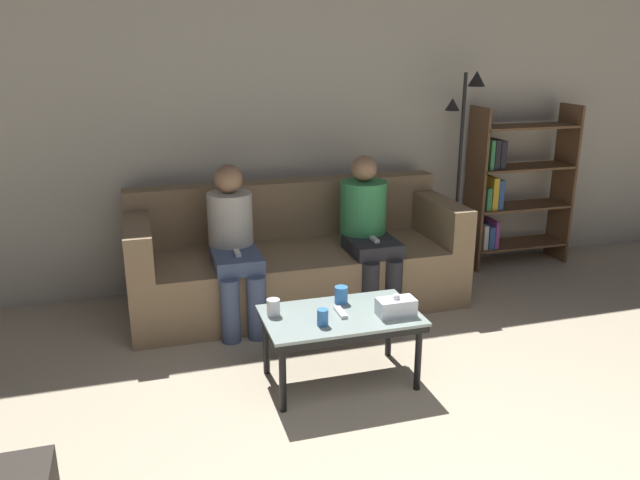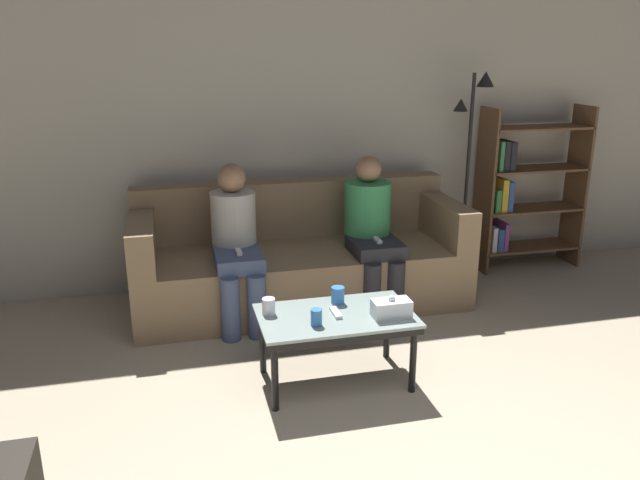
# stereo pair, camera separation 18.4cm
# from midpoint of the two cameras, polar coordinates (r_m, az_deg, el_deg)

# --- Properties ---
(wall_back) EXTENTS (12.00, 0.06, 2.60)m
(wall_back) POSITION_cam_midpoint_polar(r_m,az_deg,el_deg) (5.12, -4.95, 10.31)
(wall_back) COLOR #B7B2A3
(wall_back) RESTS_ON ground_plane
(couch) EXTENTS (2.49, 0.93, 0.90)m
(couch) POSITION_cam_midpoint_polar(r_m,az_deg,el_deg) (4.83, -3.34, -1.96)
(couch) COLOR #897051
(couch) RESTS_ON ground_plane
(coffee_table) EXTENTS (0.90, 0.54, 0.44)m
(coffee_table) POSITION_cam_midpoint_polar(r_m,az_deg,el_deg) (3.66, 0.43, -7.45)
(coffee_table) COLOR #8C9E99
(coffee_table) RESTS_ON ground_plane
(cup_near_left) EXTENTS (0.08, 0.08, 0.10)m
(cup_near_left) POSITION_cam_midpoint_polar(r_m,az_deg,el_deg) (3.62, -5.75, -6.15)
(cup_near_left) COLOR silver
(cup_near_left) RESTS_ON coffee_table
(cup_near_right) EXTENTS (0.08, 0.08, 0.10)m
(cup_near_right) POSITION_cam_midpoint_polar(r_m,az_deg,el_deg) (3.77, 0.48, -5.05)
(cup_near_right) COLOR #3372BF
(cup_near_right) RESTS_ON coffee_table
(cup_far_center) EXTENTS (0.06, 0.06, 0.10)m
(cup_far_center) POSITION_cam_midpoint_polar(r_m,az_deg,el_deg) (3.48, -1.28, -7.10)
(cup_far_center) COLOR #3372BF
(cup_far_center) RESTS_ON coffee_table
(tissue_box) EXTENTS (0.22, 0.12, 0.13)m
(tissue_box) POSITION_cam_midpoint_polar(r_m,az_deg,el_deg) (3.62, 5.51, -6.11)
(tissue_box) COLOR silver
(tissue_box) RESTS_ON coffee_table
(game_remote) EXTENTS (0.04, 0.15, 0.02)m
(game_remote) POSITION_cam_midpoint_polar(r_m,az_deg,el_deg) (3.64, 0.44, -6.65)
(game_remote) COLOR white
(game_remote) RESTS_ON coffee_table
(bookshelf) EXTENTS (0.93, 0.32, 1.43)m
(bookshelf) POSITION_cam_midpoint_polar(r_m,az_deg,el_deg) (5.79, 16.06, 4.54)
(bookshelf) COLOR brown
(bookshelf) RESTS_ON ground_plane
(standing_lamp) EXTENTS (0.31, 0.26, 1.73)m
(standing_lamp) POSITION_cam_midpoint_polar(r_m,az_deg,el_deg) (5.31, 11.86, 7.67)
(standing_lamp) COLOR black
(standing_lamp) RESTS_ON ground_plane
(seated_person_left_end) EXTENTS (0.32, 0.68, 1.13)m
(seated_person_left_end) POSITION_cam_midpoint_polar(r_m,az_deg,el_deg) (4.45, -9.10, -0.06)
(seated_person_left_end) COLOR #47567A
(seated_person_left_end) RESTS_ON ground_plane
(seated_person_mid_left) EXTENTS (0.35, 0.66, 1.15)m
(seated_person_mid_left) POSITION_cam_midpoint_polar(r_m,az_deg,el_deg) (4.69, 3.22, 1.23)
(seated_person_mid_left) COLOR #28282D
(seated_person_mid_left) RESTS_ON ground_plane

